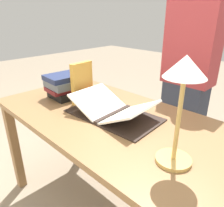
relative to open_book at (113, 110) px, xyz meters
The scene contains 7 objects.
reading_desk 0.13m from the open_book, 42.82° to the left, with size 1.55×0.79×0.78m.
open_book is the anchor object (origin of this frame).
book_stack_tall 0.47m from the open_book, ahead, with size 0.23×0.31×0.17m.
book_standing_upright 0.32m from the open_book, ahead, with size 0.05×0.17×0.27m.
reading_lamp 0.58m from the open_book, 164.88° to the left, with size 0.16×0.16×0.44m.
coffee_mug 0.24m from the open_book, ahead, with size 0.08×0.11×0.09m.
person_reader 0.70m from the open_book, 98.76° to the right, with size 0.36×0.22×1.78m.
Camera 1 is at (-0.84, 0.83, 1.35)m, focal length 35.00 mm.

